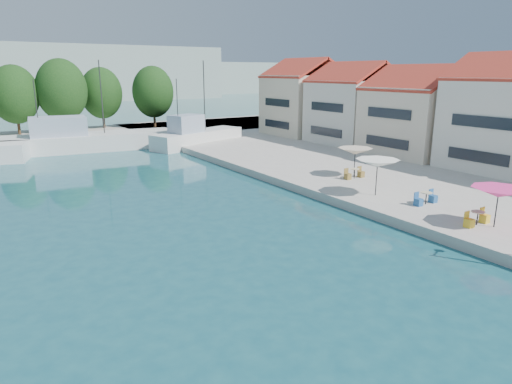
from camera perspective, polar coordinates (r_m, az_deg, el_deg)
quay_right at (r=45.26m, az=20.64°, el=3.35°), size 32.00×92.00×0.60m
quay_far at (r=64.21m, az=-27.29°, el=5.80°), size 90.00×16.00×0.60m
hill_east at (r=184.45m, az=-16.11°, el=13.49°), size 140.00×40.00×12.00m
building_03 at (r=43.07m, az=29.33°, el=8.88°), size 8.40×8.80×10.20m
building_04 at (r=48.03m, az=19.75°, el=9.74°), size 9.00×8.80×9.20m
building_05 at (r=54.00m, az=12.14°, el=11.00°), size 8.40×8.80×9.70m
building_06 at (r=60.72m, az=6.08°, el=11.86°), size 9.00×8.80×10.20m
trawler_03 at (r=54.83m, az=-20.84°, el=6.01°), size 19.57×7.33×10.20m
trawler_04 at (r=54.38m, az=-7.49°, el=6.79°), size 12.47×6.89×10.20m
tree_05 at (r=67.05m, az=-27.94°, el=10.72°), size 5.99×5.99×8.86m
tree_06 at (r=66.87m, az=-23.13°, el=11.64°), size 6.53×6.53×9.67m
tree_07 at (r=70.38m, az=-18.77°, el=11.63°), size 5.81×5.81×8.60m
tree_08 at (r=69.64m, az=-12.75°, el=12.10°), size 5.94×5.94×8.79m
umbrella_pink at (r=26.79m, az=28.06°, el=-0.07°), size 2.80×2.80×2.14m
umbrella_white at (r=30.89m, az=14.95°, el=3.52°), size 2.88×2.88×2.43m
umbrella_cream at (r=36.32m, az=12.30°, el=5.01°), size 2.71×2.71×2.24m
cafe_table_01 at (r=27.14m, az=25.91°, el=-3.15°), size 1.82×0.70×0.76m
cafe_table_02 at (r=30.12m, az=20.47°, el=-0.91°), size 1.82×0.70×0.76m
cafe_table_03 at (r=35.88m, az=12.20°, el=2.13°), size 1.82×0.70×0.76m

